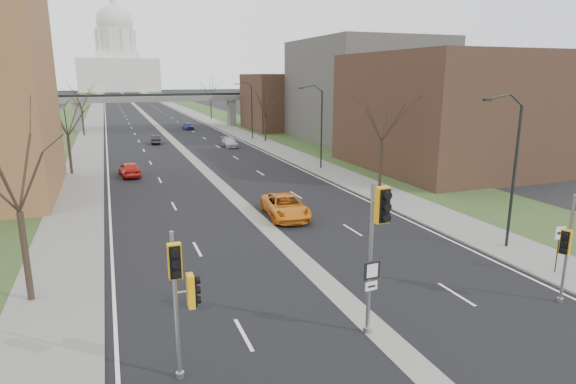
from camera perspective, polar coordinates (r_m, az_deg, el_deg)
ground at (r=19.50m, az=11.33°, el=-16.48°), size 700.00×700.00×0.00m
road_surface at (r=164.73m, az=-17.50°, el=9.62°), size 20.00×600.00×0.01m
median_strip at (r=164.73m, az=-17.50°, el=9.62°), size 1.20×600.00×0.02m
sidewalk_right at (r=165.83m, az=-13.31°, el=9.92°), size 4.00×600.00×0.12m
sidewalk_left at (r=164.49m, az=-21.73°, el=9.30°), size 4.00×600.00×0.12m
grass_verge_right at (r=166.71m, az=-11.24°, el=10.04°), size 8.00×600.00×0.10m
grass_verge_left at (r=164.71m, az=-23.83°, el=9.11°), size 8.00×600.00×0.10m
commercial_block_near at (r=53.83m, az=17.91°, el=9.03°), size 16.00×20.00×12.00m
commercial_block_mid at (r=75.97m, az=9.05°, el=11.79°), size 18.00×22.00×15.00m
commercial_block_far at (r=89.92m, az=-0.15°, el=10.62°), size 14.00×14.00×10.00m
pedestrian_bridge at (r=94.76m, az=-15.13°, el=10.22°), size 34.00×3.00×6.45m
capitol at (r=334.43m, az=-19.55°, el=14.38°), size 48.00×42.00×55.75m
streetlight_near at (r=28.70m, az=24.61°, el=6.91°), size 2.61×0.20×8.70m
streetlight_mid at (r=50.49m, az=3.19°, el=10.48°), size 2.61×0.20×8.70m
streetlight_far at (r=75.02m, az=-4.95°, el=11.47°), size 2.61×0.20×8.70m
tree_left_a at (r=22.71m, az=-29.93°, el=4.06°), size 7.20×7.20×9.40m
tree_left_b at (r=52.44m, az=-24.87°, el=8.58°), size 6.75×6.75×8.81m
tree_left_c at (r=86.31m, az=-23.43°, el=10.76°), size 7.65×7.65×9.99m
tree_right_a at (r=42.58m, az=11.18°, el=9.24°), size 7.20×7.20×9.40m
tree_right_b at (r=72.77m, az=-2.73°, el=10.54°), size 6.30×6.30×8.22m
tree_right_c at (r=111.46m, az=-9.19°, el=12.08°), size 7.65×7.65×9.99m
signal_pole_left at (r=15.62m, az=-12.51°, el=-10.83°), size 0.90×0.88×5.06m
signal_pole_median at (r=17.74m, az=10.48°, el=-4.83°), size 0.69×0.98×5.95m
signal_pole_right at (r=23.54m, az=30.72°, el=-4.39°), size 1.12×0.81×4.87m
speed_limit_sign at (r=27.39m, az=29.44°, el=-5.06°), size 0.50×0.15×2.38m
car_left_near at (r=49.99m, az=-18.26°, el=2.61°), size 2.16×4.54×1.50m
car_left_far at (r=73.35m, az=-15.37°, el=6.02°), size 1.72×3.87×1.23m
car_right_near at (r=33.76m, az=-0.32°, el=-1.69°), size 3.13×5.86×1.57m
car_right_mid at (r=67.94m, az=-6.97°, el=5.84°), size 1.78×4.33×1.25m
car_right_far at (r=91.62m, az=-11.76°, el=7.65°), size 1.69×3.78×1.26m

